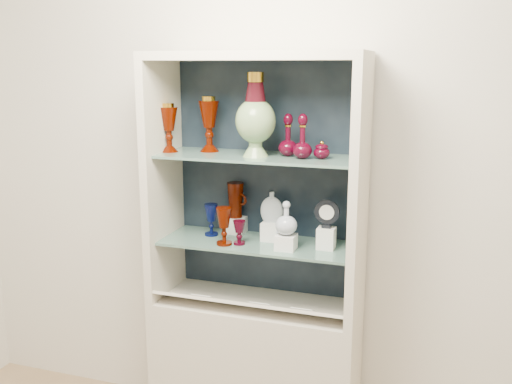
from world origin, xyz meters
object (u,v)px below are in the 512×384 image
(ruby_decanter_b, at_px, (288,134))
(ruby_goblet_small, at_px, (239,233))
(pedestal_lamp_right, at_px, (209,124))
(ruby_goblet_tall, at_px, (224,226))
(flat_flask, at_px, (272,207))
(cobalt_goblet, at_px, (211,220))
(lidded_bowl, at_px, (322,150))
(clear_round_decanter, at_px, (286,219))
(pedestal_lamp_left, at_px, (169,128))
(ruby_decanter_a, at_px, (303,134))
(enamel_urn, at_px, (256,115))
(clear_square_bottle, at_px, (282,232))
(cameo_medallion, at_px, (327,213))
(ruby_pitcher, at_px, (236,200))

(ruby_decanter_b, bearing_deg, ruby_goblet_small, -157.57)
(pedestal_lamp_right, bearing_deg, ruby_decanter_b, -3.86)
(ruby_goblet_tall, height_order, flat_flask, flat_flask)
(ruby_goblet_small, bearing_deg, flat_flask, 41.60)
(ruby_decanter_b, xyz_separation_m, cobalt_goblet, (-0.39, 0.01, -0.44))
(cobalt_goblet, distance_m, ruby_goblet_small, 0.21)
(cobalt_goblet, height_order, ruby_goblet_small, cobalt_goblet)
(lidded_bowl, height_order, clear_round_decanter, lidded_bowl)
(pedestal_lamp_left, bearing_deg, clear_round_decanter, -4.33)
(ruby_decanter_a, height_order, cobalt_goblet, ruby_decanter_a)
(enamel_urn, height_order, clear_square_bottle, enamel_urn)
(clear_square_bottle, xyz_separation_m, clear_round_decanter, (0.04, -0.07, 0.09))
(cobalt_goblet, height_order, ruby_goblet_tall, ruby_goblet_tall)
(clear_square_bottle, bearing_deg, cameo_medallion, 0.27)
(cameo_medallion, bearing_deg, clear_round_decanter, -158.01)
(ruby_goblet_small, bearing_deg, cameo_medallion, 9.07)
(ruby_goblet_tall, bearing_deg, ruby_decanter_b, 22.13)
(pedestal_lamp_left, xyz_separation_m, ruby_goblet_small, (0.37, -0.04, -0.48))
(pedestal_lamp_right, height_order, lidded_bowl, pedestal_lamp_right)
(clear_round_decanter, xyz_separation_m, cameo_medallion, (0.17, 0.07, 0.02))
(pedestal_lamp_left, relative_size, ruby_goblet_tall, 1.30)
(ruby_decanter_b, distance_m, cobalt_goblet, 0.59)
(pedestal_lamp_left, xyz_separation_m, enamel_urn, (0.44, -0.01, 0.07))
(pedestal_lamp_left, xyz_separation_m, lidded_bowl, (0.74, 0.02, -0.08))
(clear_square_bottle, bearing_deg, flat_flask, 142.97)
(enamel_urn, xyz_separation_m, ruby_decanter_b, (0.14, 0.05, -0.09))
(flat_flask, xyz_separation_m, cameo_medallion, (0.28, -0.05, 0.00))
(pedestal_lamp_left, bearing_deg, cameo_medallion, 1.82)
(ruby_decanter_a, xyz_separation_m, cobalt_goblet, (-0.47, 0.06, -0.45))
(clear_square_bottle, height_order, cameo_medallion, cameo_medallion)
(ruby_goblet_tall, bearing_deg, pedestal_lamp_right, 131.88)
(enamel_urn, bearing_deg, ruby_pitcher, 136.24)
(pedestal_lamp_left, distance_m, ruby_decanter_a, 0.66)
(lidded_bowl, xyz_separation_m, ruby_pitcher, (-0.46, 0.13, -0.29))
(pedestal_lamp_left, relative_size, flat_flask, 1.51)
(clear_round_decanter, bearing_deg, cameo_medallion, 22.05)
(ruby_decanter_a, distance_m, flat_flask, 0.41)
(ruby_decanter_b, relative_size, ruby_pitcher, 1.17)
(flat_flask, bearing_deg, cobalt_goblet, 178.06)
(enamel_urn, relative_size, flat_flask, 2.45)
(flat_flask, distance_m, cameo_medallion, 0.28)
(ruby_pitcher, relative_size, clear_square_bottle, 1.48)
(pedestal_lamp_left, height_order, pedestal_lamp_right, pedestal_lamp_right)
(ruby_decanter_b, xyz_separation_m, lidded_bowl, (0.16, -0.03, -0.06))
(ruby_pitcher, bearing_deg, pedestal_lamp_left, -130.79)
(cobalt_goblet, relative_size, cameo_medallion, 1.17)
(pedestal_lamp_right, distance_m, cameo_medallion, 0.71)
(pedestal_lamp_left, relative_size, cameo_medallion, 1.71)
(ruby_decanter_a, distance_m, lidded_bowl, 0.11)
(enamel_urn, bearing_deg, ruby_goblet_tall, -156.70)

